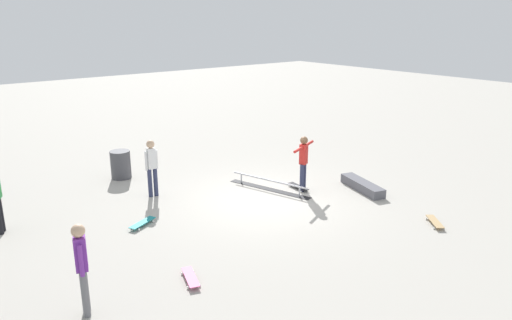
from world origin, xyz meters
name	(u,v)px	position (x,y,z in m)	size (l,w,h in m)	color
ground_plane	(265,199)	(0.00, 0.00, 0.00)	(60.00, 60.00, 0.00)	#ADA89E
grind_rail	(269,185)	(0.55, -0.61, 0.13)	(2.70, 0.98, 0.31)	black
skate_ledge	(362,186)	(-1.20, -2.71, 0.13)	(1.73, 0.40, 0.26)	#595960
skater_main	(303,160)	(-0.15, -1.30, 0.95)	(0.59, 1.24, 1.64)	#2D3351
skateboard_main	(298,187)	(0.04, -1.30, 0.07)	(0.82, 0.32, 0.09)	black
bystander_white_shirt	(152,165)	(2.19, 2.31, 0.93)	(0.22, 0.37, 1.64)	#2D3351
bystander_purple_shirt	(82,264)	(-2.22, 5.85, 0.95)	(0.38, 0.26, 1.68)	slate
loose_skateboard_natural	(435,222)	(-3.90, -2.18, 0.07)	(0.75, 0.66, 0.09)	tan
loose_skateboard_pink	(191,277)	(-2.40, 3.89, 0.07)	(0.82, 0.45, 0.09)	#E05993
loose_skateboard_teal	(142,223)	(0.54, 3.46, 0.07)	(0.52, 0.81, 0.09)	teal
trash_bin	(121,165)	(4.28, 2.35, 0.44)	(0.62, 0.62, 0.88)	#47474C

